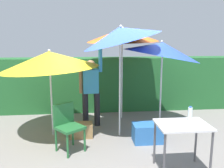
{
  "coord_description": "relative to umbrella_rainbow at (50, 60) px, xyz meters",
  "views": [
    {
      "loc": [
        -0.52,
        -4.89,
        2.09
      ],
      "look_at": [
        0.0,
        0.3,
        1.1
      ],
      "focal_mm": 38.44,
      "sensor_mm": 36.0,
      "label": 1
    }
  ],
  "objects": [
    {
      "name": "umbrella_yellow",
      "position": [
        2.46,
        0.18,
        0.2
      ],
      "size": [
        1.77,
        1.75,
        2.17
      ],
      "color": "silver",
      "rests_on": "ground_plane"
    },
    {
      "name": "crate_cardboard",
      "position": [
        0.63,
        -0.2,
        -1.49
      ],
      "size": [
        0.48,
        0.29,
        0.31
      ],
      "primitive_type": "cube",
      "color": "#9E7A4C",
      "rests_on": "ground_plane"
    },
    {
      "name": "bottle_water",
      "position": [
        2.42,
        -1.57,
        -0.75
      ],
      "size": [
        0.07,
        0.07,
        0.24
      ],
      "color": "silver",
      "rests_on": "folding_table"
    },
    {
      "name": "hedge_row",
      "position": [
        1.32,
        1.83,
        -0.87
      ],
      "size": [
        8.0,
        0.7,
        1.55
      ],
      "primitive_type": "cube",
      "color": "#23602D",
      "rests_on": "ground_plane"
    },
    {
      "name": "folding_table",
      "position": [
        2.25,
        -1.71,
        -0.96
      ],
      "size": [
        0.8,
        0.6,
        0.79
      ],
      "color": "#4C4C51",
      "rests_on": "ground_plane"
    },
    {
      "name": "umbrella_navy",
      "position": [
        1.46,
        -0.22,
        0.53
      ],
      "size": [
        1.64,
        1.62,
        2.53
      ],
      "color": "silver",
      "rests_on": "ground_plane"
    },
    {
      "name": "umbrella_orange",
      "position": [
        1.67,
        0.96,
        0.53
      ],
      "size": [
        1.82,
        1.82,
        2.4
      ],
      "color": "silver",
      "rests_on": "ground_plane"
    },
    {
      "name": "ground_plane",
      "position": [
        1.32,
        -0.23,
        -1.65
      ],
      "size": [
        24.0,
        24.0,
        0.0
      ],
      "primitive_type": "plane",
      "color": "gray"
    },
    {
      "name": "umbrella_rainbow",
      "position": [
        0.0,
        0.0,
        0.0
      ],
      "size": [
        2.08,
        2.07,
        1.9
      ],
      "color": "silver",
      "rests_on": "ground_plane"
    },
    {
      "name": "cooler_box",
      "position": [
        1.99,
        -0.57,
        -1.46
      ],
      "size": [
        0.59,
        0.41,
        0.37
      ],
      "primitive_type": "cube",
      "color": "#2D6BB7",
      "rests_on": "ground_plane"
    },
    {
      "name": "chair_plastic",
      "position": [
        0.4,
        -0.79,
        -1.14
      ],
      "size": [
        0.62,
        0.62,
        0.89
      ],
      "color": "#236633",
      "rests_on": "ground_plane"
    },
    {
      "name": "person_vendor",
      "position": [
        0.86,
        0.47,
        -0.71
      ],
      "size": [
        0.55,
        0.23,
        1.88
      ],
      "color": "black",
      "rests_on": "ground_plane"
    }
  ]
}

